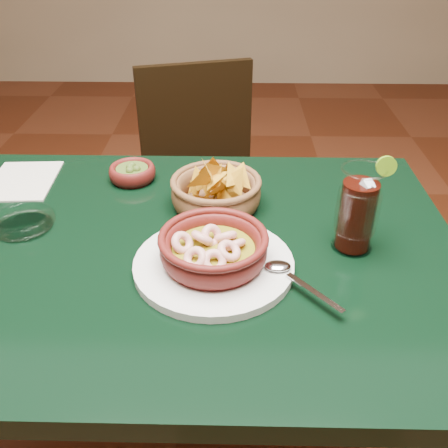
{
  "coord_description": "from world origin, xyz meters",
  "views": [
    {
      "loc": [
        0.16,
        -0.79,
        1.31
      ],
      "look_at": [
        0.14,
        -0.02,
        0.81
      ],
      "focal_mm": 40.0,
      "sensor_mm": 36.0,
      "label": 1
    }
  ],
  "objects_px": {
    "dining_chair": "(205,189)",
    "shrimp_plate": "(214,253)",
    "dining_table": "(156,283)",
    "chip_basket": "(216,191)",
    "cola_drink": "(357,210)"
  },
  "relations": [
    {
      "from": "dining_chair",
      "to": "cola_drink",
      "type": "relative_size",
      "value": 4.61
    },
    {
      "from": "shrimp_plate",
      "to": "cola_drink",
      "type": "xyz_separation_m",
      "value": [
        0.26,
        0.07,
        0.05
      ]
    },
    {
      "from": "dining_chair",
      "to": "chip_basket",
      "type": "distance_m",
      "value": 0.64
    },
    {
      "from": "dining_table",
      "to": "dining_chair",
      "type": "relative_size",
      "value": 1.36
    },
    {
      "from": "chip_basket",
      "to": "cola_drink",
      "type": "height_order",
      "value": "cola_drink"
    },
    {
      "from": "dining_chair",
      "to": "cola_drink",
      "type": "bearing_deg",
      "value": -65.14
    },
    {
      "from": "dining_chair",
      "to": "chip_basket",
      "type": "relative_size",
      "value": 3.87
    },
    {
      "from": "dining_table",
      "to": "chip_basket",
      "type": "bearing_deg",
      "value": 50.76
    },
    {
      "from": "shrimp_plate",
      "to": "dining_table",
      "type": "bearing_deg",
      "value": 148.65
    },
    {
      "from": "dining_table",
      "to": "cola_drink",
      "type": "xyz_separation_m",
      "value": [
        0.39,
        -0.0,
        0.18
      ]
    },
    {
      "from": "shrimp_plate",
      "to": "cola_drink",
      "type": "relative_size",
      "value": 1.88
    },
    {
      "from": "dining_table",
      "to": "cola_drink",
      "type": "distance_m",
      "value": 0.43
    },
    {
      "from": "shrimp_plate",
      "to": "dining_chair",
      "type": "bearing_deg",
      "value": 94.72
    },
    {
      "from": "dining_chair",
      "to": "shrimp_plate",
      "type": "xyz_separation_m",
      "value": [
        0.06,
        -0.78,
        0.3
      ]
    },
    {
      "from": "chip_basket",
      "to": "cola_drink",
      "type": "bearing_deg",
      "value": -29.14
    }
  ]
}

